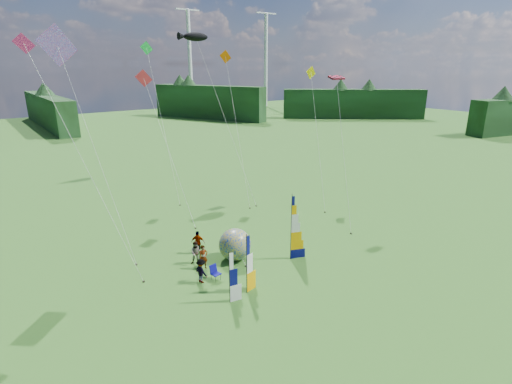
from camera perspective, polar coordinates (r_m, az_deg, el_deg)
ground at (r=28.36m, az=6.58°, el=-12.30°), size 220.00×220.00×0.00m
treeline_ring at (r=26.59m, az=6.88°, el=-4.82°), size 210.00×210.00×8.00m
turbine_left at (r=142.39m, az=1.40°, el=18.17°), size 8.00×1.20×30.00m
turbine_right at (r=134.83m, az=-9.41°, el=17.97°), size 8.00×1.20×30.00m
feather_banner_main at (r=29.91m, az=5.04°, el=-5.20°), size 1.31×0.57×5.03m
side_banner_left at (r=25.75m, az=-1.34°, el=-10.41°), size 1.09×0.35×3.99m
side_banner_far at (r=24.98m, az=-3.81°, el=-12.21°), size 1.00×0.28×3.38m
bol_inflatable at (r=30.31m, az=-3.03°, el=-7.50°), size 2.89×2.89×2.45m
spectator_a at (r=29.35m, az=-7.52°, el=-9.21°), size 0.70×0.49×1.83m
spectator_b at (r=30.09m, az=-8.53°, el=-8.58°), size 0.97×0.82×1.79m
spectator_c at (r=27.69m, az=-7.84°, el=-11.12°), size 0.59×1.16×1.71m
spectator_d at (r=31.65m, az=-8.29°, el=-7.12°), size 1.10×1.07×1.86m
camp_chair at (r=27.99m, az=-5.77°, el=-11.43°), size 0.72×0.72×1.09m
kite_whale at (r=44.74m, az=-4.57°, el=11.68°), size 6.53×16.22×18.85m
kite_rainbow_delta at (r=31.39m, az=-22.01°, el=7.02°), size 9.86×13.39×17.98m
kite_parafoil at (r=37.05m, az=12.48°, el=6.69°), size 8.53×10.46×14.57m
small_kite_red at (r=38.20m, az=-12.42°, el=6.79°), size 3.66×11.58×14.27m
small_kite_orange at (r=43.18m, az=-2.71°, el=9.70°), size 5.60×11.00×16.16m
small_kite_yellow at (r=42.42m, az=8.84°, el=8.20°), size 6.96×9.78×14.46m
small_kite_pink at (r=28.35m, az=-23.23°, el=4.27°), size 6.17×8.50×16.47m
small_kite_green at (r=44.79m, az=-13.22°, el=10.14°), size 4.39×11.38×17.08m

